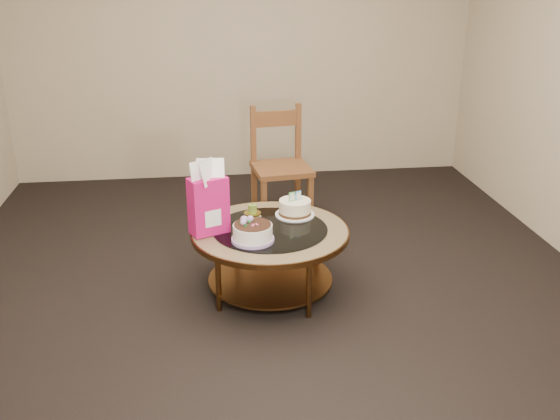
{
  "coord_description": "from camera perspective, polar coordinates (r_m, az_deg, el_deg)",
  "views": [
    {
      "loc": [
        -0.39,
        -3.65,
        2.05
      ],
      "look_at": [
        0.07,
        0.02,
        0.58
      ],
      "focal_mm": 40.0,
      "sensor_mm": 36.0,
      "label": 1
    }
  ],
  "objects": [
    {
      "name": "ground",
      "position": [
        4.2,
        -0.88,
        -7.44
      ],
      "size": [
        5.0,
        5.0,
        0.0
      ],
      "primitive_type": "plane",
      "color": "black",
      "rests_on": "ground"
    },
    {
      "name": "room_walls",
      "position": [
        3.71,
        -1.02,
        13.86
      ],
      "size": [
        4.52,
        5.02,
        2.61
      ],
      "color": "#BBAA8D",
      "rests_on": "ground"
    },
    {
      "name": "coffee_table",
      "position": [
        4.03,
        -0.91,
        -2.75
      ],
      "size": [
        1.02,
        1.02,
        0.46
      ],
      "color": "brown",
      "rests_on": "ground"
    },
    {
      "name": "decorated_cake",
      "position": [
        3.81,
        -2.53,
        -2.14
      ],
      "size": [
        0.26,
        0.26,
        0.15
      ],
      "rotation": [
        0.0,
        0.0,
        -0.08
      ],
      "color": "#A88AC3",
      "rests_on": "coffee_table"
    },
    {
      "name": "cream_cake",
      "position": [
        4.19,
        1.37,
        0.18
      ],
      "size": [
        0.27,
        0.27,
        0.17
      ],
      "rotation": [
        0.0,
        0.0,
        0.38
      ],
      "color": "white",
      "rests_on": "coffee_table"
    },
    {
      "name": "gift_bag",
      "position": [
        3.89,
        -6.58,
        1.11
      ],
      "size": [
        0.27,
        0.23,
        0.47
      ],
      "rotation": [
        0.0,
        0.0,
        0.4
      ],
      "color": "#C01278",
      "rests_on": "coffee_table"
    },
    {
      "name": "pillar_candle",
      "position": [
        4.2,
        -2.53,
        -0.13
      ],
      "size": [
        0.12,
        0.12,
        0.09
      ],
      "rotation": [
        0.0,
        0.0,
        0.19
      ],
      "color": "#DAB75A",
      "rests_on": "coffee_table"
    },
    {
      "name": "dining_chair",
      "position": [
        5.13,
        0.03,
        4.04
      ],
      "size": [
        0.5,
        0.5,
        0.97
      ],
      "rotation": [
        0.0,
        0.0,
        0.12
      ],
      "color": "brown",
      "rests_on": "ground"
    }
  ]
}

